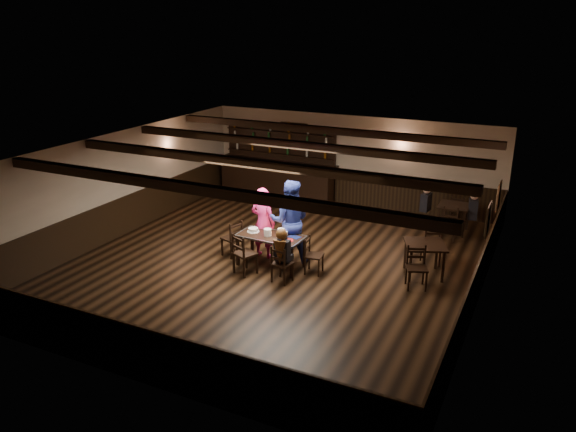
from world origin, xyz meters
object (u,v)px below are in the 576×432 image
at_px(chair_near_left, 242,251).
at_px(bar_counter, 278,174).
at_px(cake, 253,230).
at_px(chair_near_right, 280,262).
at_px(man_blue, 290,221).
at_px(dining_table, 271,239).
at_px(woman_pink, 263,223).

xyz_separation_m(chair_near_left, bar_counter, (-1.94, 5.60, 0.17)).
height_order(chair_near_left, cake, chair_near_left).
distance_m(chair_near_right, cake, 1.31).
bearing_deg(chair_near_right, man_blue, 105.97).
bearing_deg(cake, chair_near_right, -34.44).
xyz_separation_m(man_blue, cake, (-0.71, -0.47, -0.18)).
bearing_deg(cake, dining_table, -3.98).
bearing_deg(chair_near_right, cake, 145.56).
distance_m(dining_table, chair_near_right, 0.92).
distance_m(man_blue, bar_counter, 5.11).
bearing_deg(dining_table, chair_near_right, -49.90).
bearing_deg(bar_counter, chair_near_right, -62.79).
relative_size(woman_pink, bar_counter, 0.43).
height_order(chair_near_right, cake, cake).
xyz_separation_m(woman_pink, man_blue, (0.67, 0.07, 0.12)).
distance_m(chair_near_left, cake, 0.75).
relative_size(dining_table, bar_counter, 0.39).
distance_m(dining_table, cake, 0.49).
bearing_deg(bar_counter, man_blue, -60.08).
relative_size(dining_table, chair_near_left, 1.63).
xyz_separation_m(chair_near_left, woman_pink, (-0.06, 1.10, 0.30)).
relative_size(chair_near_right, woman_pink, 0.49).
bearing_deg(man_blue, chair_near_left, 40.83).
relative_size(woman_pink, man_blue, 0.88).
bearing_deg(man_blue, dining_table, 42.72).
bearing_deg(chair_near_left, woman_pink, 93.03).
bearing_deg(man_blue, cake, 11.59).
height_order(chair_near_left, chair_near_right, chair_near_left).
xyz_separation_m(dining_table, cake, (-0.47, 0.03, 0.13)).
relative_size(chair_near_left, bar_counter, 0.24).
bearing_deg(cake, man_blue, 33.24).
relative_size(chair_near_right, cake, 2.99).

